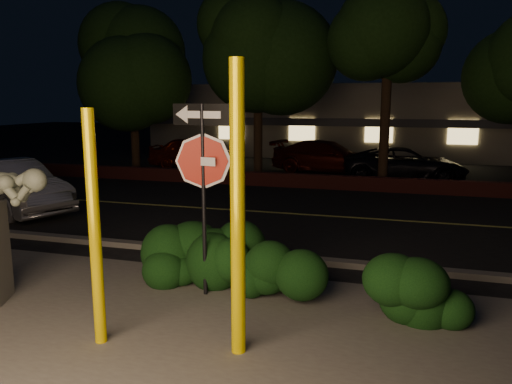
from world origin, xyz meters
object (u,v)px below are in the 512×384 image
Objects in this scene: yellow_pole_right at (238,213)px; signpost at (203,162)px; silver_sedan at (12,187)px; parked_car_red at (196,153)px; parked_car_dark at (405,164)px; parked_car_darkred at (327,157)px; yellow_pole_left at (95,230)px.

yellow_pole_right is 1.17× the size of signpost.
silver_sedan is 10.06m from parked_car_red.
silver_sedan reaches higher than parked_car_dark.
parked_car_darkred is at bearing 62.06° from parked_car_dark.
yellow_pole_right is 10.56m from silver_sedan.
parked_car_red is (-6.14, 14.19, -1.47)m from signpost.
parked_car_darkred is at bearing 98.10° from signpost.
signpost reaches higher than parked_car_dark.
silver_sedan is 13.93m from parked_car_dark.
parked_car_red is 0.90× the size of parked_car_darkred.
silver_sedan is (-6.88, 6.14, -0.80)m from yellow_pole_left.
signpost is at bearing 69.64° from yellow_pole_left.
silver_sedan is at bearing 166.44° from parked_car_red.
signpost is at bearing -172.72° from parked_car_darkred.
silver_sedan is at bearing 150.79° from parked_car_darkred.
parked_car_darkred is (0.60, 16.42, -0.84)m from yellow_pole_left.
yellow_pole_left reaches higher than parked_car_dark.
parked_car_red is at bearing 108.65° from yellow_pole_left.
yellow_pole_left is 0.65× the size of parked_car_dark.
yellow_pole_right is at bearing -160.68° from parked_car_red.
signpost is 0.65× the size of parked_car_darkred.
parked_car_dark is (3.86, 15.01, -0.88)m from yellow_pole_left.
yellow_pole_left is at bearing -171.93° from yellow_pole_right.
yellow_pole_right is 17.46m from parked_car_red.
silver_sedan is 0.95× the size of parked_car_dark.
yellow_pole_left is 0.84× the size of yellow_pole_right.
parked_car_red reaches higher than parked_car_darkred.
yellow_pole_right is 2.03m from signpost.
signpost is 14.58m from parked_car_darkred.
parked_car_dark is (9.30, -1.09, -0.08)m from parked_car_red.
yellow_pole_right is 14.93m from parked_car_dark.
yellow_pole_right is at bearing 167.54° from parked_car_dark.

